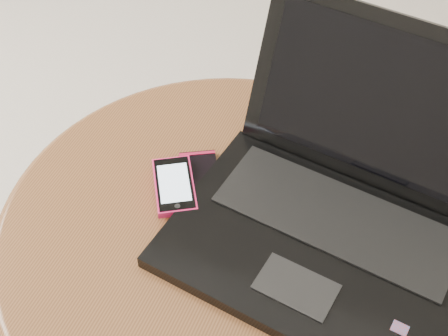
% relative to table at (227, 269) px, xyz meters
% --- Properties ---
extents(table, '(0.64, 0.64, 0.51)m').
position_rel_table_xyz_m(table, '(0.00, 0.00, 0.00)').
color(table, brown).
rests_on(table, ground).
extents(laptop, '(0.43, 0.40, 0.24)m').
position_rel_table_xyz_m(laptop, '(0.14, 0.05, 0.15)').
color(laptop, black).
rests_on(laptop, table).
extents(phone_black, '(0.10, 0.12, 0.01)m').
position_rel_table_xyz_m(phone_black, '(-0.07, 0.06, 0.11)').
color(phone_black, black).
rests_on(phone_black, table).
extents(phone_pink, '(0.10, 0.12, 0.01)m').
position_rel_table_xyz_m(phone_pink, '(-0.09, 0.02, 0.12)').
color(phone_pink, '#FF236C').
rests_on(phone_pink, phone_black).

